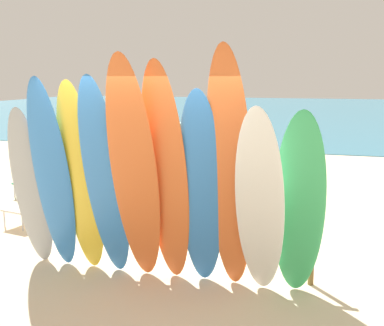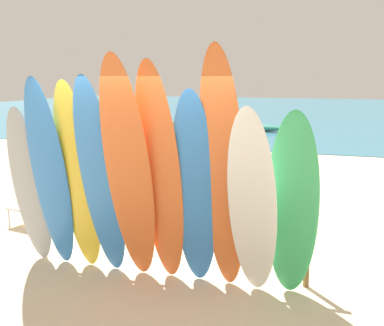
{
  "view_description": "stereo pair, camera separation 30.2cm",
  "coord_description": "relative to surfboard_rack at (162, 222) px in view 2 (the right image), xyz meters",
  "views": [
    {
      "loc": [
        2.04,
        -5.82,
        2.5
      ],
      "look_at": [
        0.0,
        1.21,
        1.2
      ],
      "focal_mm": 46.15,
      "sensor_mm": 36.0,
      "label": 1
    },
    {
      "loc": [
        2.33,
        -5.73,
        2.5
      ],
      "look_at": [
        0.0,
        1.21,
        1.2
      ],
      "focal_mm": 46.15,
      "sensor_mm": 36.0,
      "label": 2
    }
  ],
  "objects": [
    {
      "name": "ground",
      "position": [
        0.0,
        14.0,
        -0.63
      ],
      "size": [
        60.0,
        60.0,
        0.0
      ],
      "primitive_type": "plane",
      "color": "beige"
    },
    {
      "name": "ocean_water",
      "position": [
        0.0,
        30.4,
        -0.62
      ],
      "size": [
        60.0,
        40.0,
        0.02
      ],
      "primitive_type": "cube",
      "color": "teal",
      "rests_on": "ground"
    },
    {
      "name": "surfboard_rack",
      "position": [
        0.0,
        0.0,
        0.0
      ],
      "size": [
        3.82,
        0.07,
        0.78
      ],
      "color": "brown",
      "rests_on": "ground"
    },
    {
      "name": "surfboard_grey_0",
      "position": [
        -1.68,
        -0.45,
        0.45
      ],
      "size": [
        0.53,
        0.62,
        2.14
      ],
      "primitive_type": "ellipsoid",
      "rotation": [
        0.24,
        0.0,
        0.09
      ],
      "color": "#999EA3",
      "rests_on": "ground"
    },
    {
      "name": "surfboard_blue_1",
      "position": [
        -1.32,
        -0.51,
        0.63
      ],
      "size": [
        0.52,
        0.7,
        2.51
      ],
      "primitive_type": "ellipsoid",
      "rotation": [
        0.24,
        0.0,
        0.05
      ],
      "color": "#337AD1",
      "rests_on": "ground"
    },
    {
      "name": "surfboard_yellow_2",
      "position": [
        -0.96,
        -0.45,
        0.61
      ],
      "size": [
        0.55,
        0.58,
        2.47
      ],
      "primitive_type": "ellipsoid",
      "rotation": [
        0.2,
        0.0,
        -0.04
      ],
      "color": "yellow",
      "rests_on": "ground"
    },
    {
      "name": "surfboard_blue_3",
      "position": [
        -0.59,
        -0.54,
        0.64
      ],
      "size": [
        0.59,
        0.73,
        2.53
      ],
      "primitive_type": "ellipsoid",
      "rotation": [
        0.25,
        0.0,
        -0.07
      ],
      "color": "#337AD1",
      "rests_on": "ground"
    },
    {
      "name": "surfboard_orange_4",
      "position": [
        -0.17,
        -0.61,
        0.76
      ],
      "size": [
        0.58,
        0.84,
        2.76
      ],
      "primitive_type": "ellipsoid",
      "rotation": [
        0.27,
        0.0,
        0.02
      ],
      "color": "orange",
      "rests_on": "ground"
    },
    {
      "name": "surfboard_orange_5",
      "position": [
        0.18,
        -0.5,
        0.72
      ],
      "size": [
        0.58,
        0.71,
        2.7
      ],
      "primitive_type": "ellipsoid",
      "rotation": [
        0.22,
        0.0,
        -0.07
      ],
      "color": "orange",
      "rests_on": "ground"
    },
    {
      "name": "surfboard_blue_6",
      "position": [
        0.58,
        -0.43,
        0.56
      ],
      "size": [
        0.57,
        0.6,
        2.38
      ],
      "primitive_type": "ellipsoid",
      "rotation": [
        0.21,
        0.0,
        0.06
      ],
      "color": "#337AD1",
      "rests_on": "ground"
    },
    {
      "name": "surfboard_orange_7",
      "position": [
        0.93,
        -0.47,
        0.8
      ],
      "size": [
        0.59,
        0.69,
        2.86
      ],
      "primitive_type": "ellipsoid",
      "rotation": [
        0.2,
        0.0,
        -0.1
      ],
      "color": "orange",
      "rests_on": "ground"
    },
    {
      "name": "surfboard_white_8",
      "position": [
        1.29,
        -0.56,
        0.48
      ],
      "size": [
        0.58,
        0.75,
        2.22
      ],
      "primitive_type": "ellipsoid",
      "rotation": [
        0.29,
        0.0,
        -0.04
      ],
      "color": "white",
      "rests_on": "ground"
    },
    {
      "name": "surfboard_green_9",
      "position": [
        1.71,
        -0.39,
        0.46
      ],
      "size": [
        0.63,
        0.56,
        2.17
      ],
      "primitive_type": "ellipsoid",
      "rotation": [
        0.2,
        0.0,
        0.1
      ],
      "color": "#38B266",
      "rests_on": "ground"
    },
    {
      "name": "beachgoer_strolling",
      "position": [
        -1.86,
        4.68,
        0.35
      ],
      "size": [
        0.63,
        0.29,
        1.7
      ],
      "rotation": [
        0.0,
        0.0,
        6.1
      ],
      "color": "brown",
      "rests_on": "ground"
    },
    {
      "name": "beachgoer_photographing",
      "position": [
        -2.95,
        2.44,
        0.38
      ],
      "size": [
        0.55,
        0.44,
        1.74
      ],
      "rotation": [
        0.0,
        0.0,
        2.51
      ],
      "color": "beige",
      "rests_on": "ground"
    },
    {
      "name": "beachgoer_near_rack",
      "position": [
        -1.33,
        5.76,
        0.22
      ],
      "size": [
        0.49,
        0.36,
        1.47
      ],
      "rotation": [
        0.0,
        0.0,
        0.55
      ],
      "color": "brown",
      "rests_on": "ground"
    },
    {
      "name": "beach_chair_red",
      "position": [
        -2.91,
        1.24,
        -0.19
      ],
      "size": [
        0.62,
        0.72,
        0.84
      ],
      "rotation": [
        0.0,
        0.0,
        -0.21
      ],
      "color": "#B7B7BC",
      "rests_on": "ground"
    },
    {
      "name": "beach_chair_blue",
      "position": [
        -3.99,
        3.05,
        -0.2
      ],
      "size": [
        0.68,
        0.82,
        0.81
      ],
      "rotation": [
        0.0,
        0.0,
        -0.29
      ],
      "color": "#B7B7BC",
      "rests_on": "ground"
    },
    {
      "name": "distant_boat",
      "position": [
        -3.1,
        16.67,
        -0.45
      ],
      "size": [
        4.96,
        1.77,
        0.39
      ],
      "color": "teal",
      "rests_on": "ground"
    }
  ]
}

